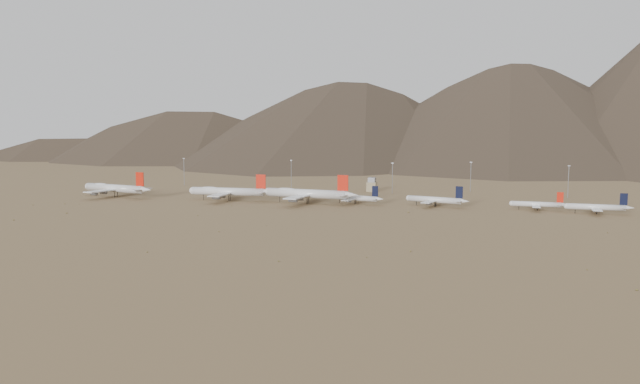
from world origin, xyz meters
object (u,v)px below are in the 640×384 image
(widebody_centre, at_px, (228,191))
(narrowbody_a, at_px, (356,198))
(widebody_east, at_px, (307,193))
(narrowbody_b, at_px, (436,200))
(control_tower, at_px, (372,185))
(widebody_west, at_px, (115,188))

(widebody_centre, bearing_deg, narrowbody_a, 1.32)
(widebody_east, bearing_deg, narrowbody_b, 10.65)
(narrowbody_a, height_order, control_tower, narrowbody_a)
(widebody_west, xyz_separation_m, narrowbody_b, (250.28, 14.09, -2.17))
(widebody_east, xyz_separation_m, narrowbody_a, (34.84, 8.03, -2.99))
(widebody_centre, bearing_deg, widebody_east, -3.47)
(narrowbody_b, bearing_deg, narrowbody_a, -164.52)
(widebody_west, xyz_separation_m, widebody_east, (158.20, 4.47, 0.37))
(narrowbody_a, distance_m, control_tower, 85.79)
(widebody_east, bearing_deg, widebody_west, -173.70)
(widebody_centre, distance_m, narrowbody_b, 154.74)
(widebody_centre, distance_m, control_tower, 130.43)
(widebody_west, bearing_deg, widebody_centre, 13.87)
(control_tower, bearing_deg, widebody_centre, -134.26)
(widebody_west, xyz_separation_m, narrowbody_a, (193.04, 12.50, -2.62))
(narrowbody_a, distance_m, narrowbody_b, 57.26)
(widebody_west, distance_m, widebody_east, 158.27)
(widebody_east, distance_m, narrowbody_b, 92.62)
(widebody_west, distance_m, widebody_centre, 95.95)
(narrowbody_b, bearing_deg, widebody_centre, -162.62)
(widebody_west, height_order, widebody_east, widebody_east)
(widebody_east, xyz_separation_m, narrowbody_b, (92.08, 9.62, -2.55))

